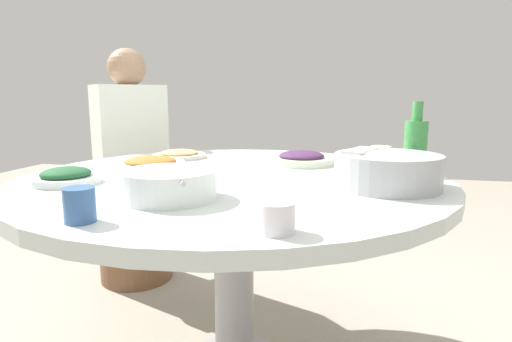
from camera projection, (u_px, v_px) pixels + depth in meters
round_dining_table at (233, 207)px, 1.39m from camera, size 1.37×1.37×0.72m
rice_bowl at (387, 170)px, 1.18m from camera, size 0.29×0.29×0.11m
soup_bowl at (169, 185)px, 1.05m from camera, size 0.24×0.24×0.07m
dish_tofu_braise at (151, 164)px, 1.48m from camera, size 0.24×0.24×0.05m
dish_eggplant at (301, 159)px, 1.60m from camera, size 0.24×0.24×0.05m
dish_greens at (66, 177)px, 1.24m from camera, size 0.20×0.20×0.05m
dish_noodles at (180, 154)px, 1.76m from camera, size 0.22×0.22×0.03m
green_bottle at (415, 146)px, 1.36m from camera, size 0.07×0.07×0.24m
tea_cup_near at (381, 154)px, 1.64m from camera, size 0.08×0.08×0.06m
tea_cup_far at (276, 217)px, 0.79m from camera, size 0.07×0.07×0.06m
tea_cup_side at (80, 205)px, 0.85m from camera, size 0.06×0.06×0.07m
stool_for_diner_left at (136, 238)px, 2.26m from camera, size 0.38×0.38×0.45m
diner_left at (130, 137)px, 2.17m from camera, size 0.47×0.47×0.76m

